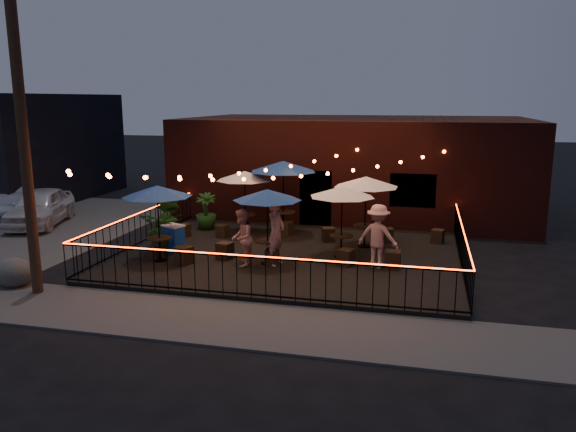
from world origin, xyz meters
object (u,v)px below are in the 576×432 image
at_px(cafe_table_4, 342,193).
at_px(cafe_table_5, 366,183).
at_px(cafe_table_1, 245,177).
at_px(cafe_table_3, 283,167).
at_px(utility_pole, 23,133).
at_px(cooler, 173,238).
at_px(boulder, 14,273).
at_px(cafe_table_2, 267,196).
at_px(cafe_table_0, 157,192).

height_order(cafe_table_4, cafe_table_5, cafe_table_5).
relative_size(cafe_table_1, cafe_table_3, 0.92).
bearing_deg(cafe_table_3, utility_pole, -122.75).
relative_size(cooler, boulder, 0.89).
bearing_deg(cafe_table_2, cooler, 170.66).
xyz_separation_m(cafe_table_2, cafe_table_4, (1.95, 1.16, -0.02)).
height_order(cafe_table_0, cafe_table_1, cafe_table_0).
relative_size(utility_pole, cafe_table_0, 3.24).
xyz_separation_m(cafe_table_2, boulder, (-5.95, -3.11, -1.75)).
height_order(cafe_table_3, cooler, cafe_table_3).
distance_m(cafe_table_2, cafe_table_5, 3.54).
relative_size(cafe_table_4, boulder, 2.27).
xyz_separation_m(cafe_table_1, cafe_table_3, (1.32, 0.21, 0.33)).
relative_size(cafe_table_0, cafe_table_1, 1.04).
distance_m(cafe_table_1, cafe_table_2, 3.87).
bearing_deg(cafe_table_5, cooler, -160.63).
bearing_deg(cafe_table_3, boulder, -129.10).
height_order(cooler, boulder, cooler).
bearing_deg(utility_pole, cafe_table_1, 64.83).
relative_size(cafe_table_1, cafe_table_2, 1.00).
height_order(cafe_table_5, boulder, cafe_table_5).
xyz_separation_m(cafe_table_0, boulder, (-2.82, -2.64, -1.81)).
xyz_separation_m(cafe_table_1, cafe_table_5, (4.28, -0.93, 0.07)).
bearing_deg(cafe_table_0, cafe_table_2, 8.54).
xyz_separation_m(cooler, boulder, (-2.79, -3.63, -0.21)).
bearing_deg(cafe_table_4, boulder, -151.58).
bearing_deg(cooler, cafe_table_3, 72.76).
xyz_separation_m(cafe_table_2, cafe_table_5, (2.50, 2.51, 0.10)).
bearing_deg(cafe_table_5, cafe_table_0, -152.11).
distance_m(cafe_table_0, cafe_table_4, 5.33).
height_order(cafe_table_1, cafe_table_4, cafe_table_1).
relative_size(cafe_table_1, boulder, 2.49).
height_order(utility_pole, cafe_table_2, utility_pole).
bearing_deg(cafe_table_0, utility_pole, -122.45).
distance_m(cafe_table_2, boulder, 6.94).
relative_size(cafe_table_3, cafe_table_4, 1.19).
relative_size(utility_pole, cafe_table_3, 3.10).
height_order(cafe_table_5, cooler, cafe_table_5).
height_order(utility_pole, cafe_table_5, utility_pole).
bearing_deg(cafe_table_0, cooler, 91.84).
relative_size(cafe_table_2, cafe_table_4, 1.10).
xyz_separation_m(utility_pole, cafe_table_3, (4.55, 7.08, -1.52)).
relative_size(cafe_table_0, cafe_table_3, 0.96).
distance_m(cafe_table_3, cooler, 4.55).
xyz_separation_m(cafe_table_4, boulder, (-7.89, -4.27, -1.73)).
bearing_deg(boulder, cafe_table_2, 27.60).
xyz_separation_m(cafe_table_0, cafe_table_3, (2.67, 4.12, 0.31)).
height_order(cafe_table_1, cafe_table_3, cafe_table_3).
xyz_separation_m(utility_pole, boulder, (-0.94, 0.32, -3.63)).
xyz_separation_m(cafe_table_1, cooler, (-1.38, -2.92, -1.57)).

